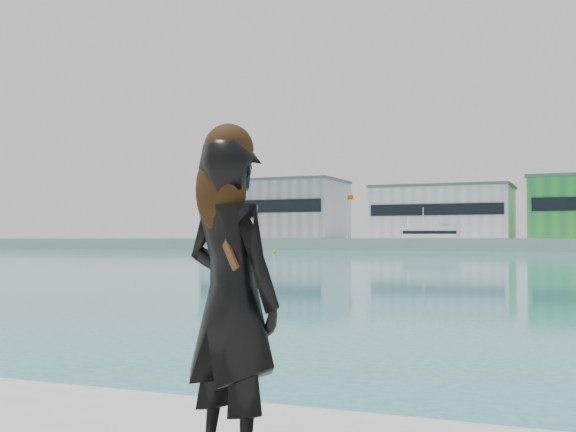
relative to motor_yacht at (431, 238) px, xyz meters
name	(u,v)px	position (x,y,z in m)	size (l,w,h in m)	color
far_quay	(574,244)	(22.07, 12.94, -1.02)	(320.00, 40.00, 2.00)	#9E9E99
warehouse_grey_left	(276,209)	(-32.93, 10.92, 5.74)	(26.52, 16.36, 11.50)	gray
warehouse_white	(443,212)	(0.07, 10.92, 4.74)	(24.48, 15.35, 9.50)	silver
flagpole_left	(348,213)	(-15.84, 3.94, 4.52)	(1.28, 0.16, 8.00)	silver
motor_yacht	(431,238)	(0.00, 0.00, 0.00)	(15.96, 8.62, 7.18)	white
buoy_far	(274,253)	(-14.29, -32.68, -2.02)	(0.50, 0.50, 0.50)	#E9B70C
woman	(231,291)	(22.45, -117.36, -0.39)	(0.66, 0.55, 1.64)	black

